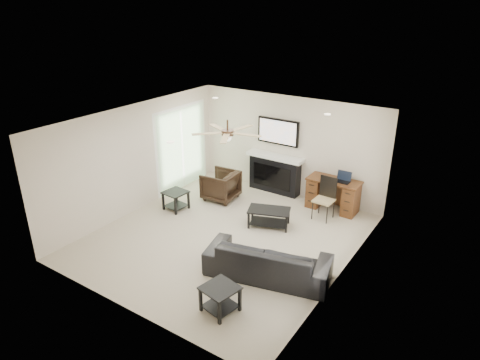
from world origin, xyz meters
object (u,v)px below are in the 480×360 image
(sofa, at_px, (268,260))
(fireplace_unit, at_px, (275,157))
(armchair, at_px, (221,185))
(desk, at_px, (333,195))
(coffee_table, at_px, (269,218))

(sofa, distance_m, fireplace_unit, 3.76)
(sofa, relative_size, fireplace_unit, 1.16)
(armchair, bearing_deg, fireplace_unit, 137.56)
(fireplace_unit, relative_size, desk, 1.57)
(sofa, bearing_deg, coffee_table, -74.01)
(desk, bearing_deg, coffee_table, -118.94)
(sofa, xyz_separation_m, coffee_table, (-0.90, 1.60, -0.12))
(desk, bearing_deg, sofa, -89.03)
(sofa, xyz_separation_m, desk, (-0.05, 3.13, 0.06))
(armchair, height_order, desk, desk)
(armchair, height_order, fireplace_unit, fireplace_unit)
(sofa, distance_m, coffee_table, 1.84)
(coffee_table, bearing_deg, fireplace_unit, 95.24)
(armchair, distance_m, fireplace_unit, 1.56)
(coffee_table, xyz_separation_m, desk, (0.85, 1.53, 0.18))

